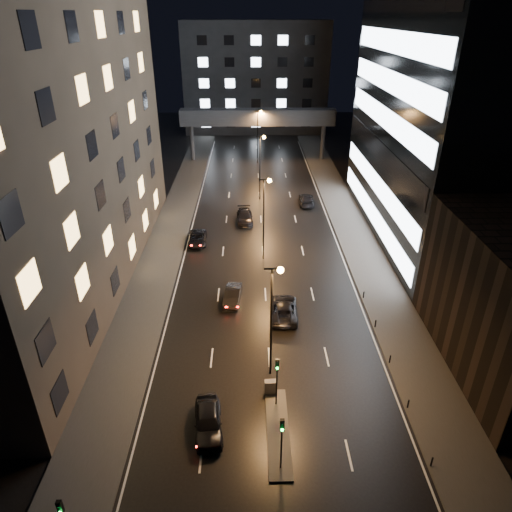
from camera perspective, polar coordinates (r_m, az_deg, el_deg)
The scene contains 22 objects.
ground at distance 66.27m, azimuth 0.62°, elevation 4.63°, with size 160.00×160.00×0.00m, color black.
sidewalk_left at distance 62.62m, azimuth -10.79°, elevation 2.72°, with size 5.00×110.00×0.15m, color #383533.
sidewalk_right at distance 63.26m, azimuth 12.14°, elevation 2.85°, with size 5.00×110.00×0.15m, color #383533.
building_left at distance 49.80m, azimuth -27.04°, elevation 17.87°, with size 15.00×48.00×40.00m, color #2D2319.
building_right_glass at distance 62.78m, azimuth 26.27°, elevation 21.95°, with size 20.00×36.00×45.00m, color black.
building_far at distance 119.57m, azimuth -0.06°, elevation 21.46°, with size 34.00×14.00×25.00m, color #333335.
skybridge at distance 92.54m, azimuth 0.19°, elevation 16.88°, with size 30.00×3.00×10.00m.
median_island at distance 34.88m, azimuth 2.76°, elevation -21.02°, with size 1.60×8.00×0.15m, color #383533.
traffic_signal_near at distance 34.44m, azimuth 2.63°, elevation -14.59°, with size 0.28×0.34×4.40m.
traffic_signal_far at distance 30.64m, azimuth 3.24°, elevation -21.59°, with size 0.28×0.34×4.40m.
bollard_row at distance 39.46m, azimuth 17.37°, elevation -14.67°, with size 0.12×25.12×0.90m.
streetlight_near at distance 35.03m, azimuth 2.21°, elevation -6.59°, with size 1.45×0.50×10.15m.
streetlight_mid_a at distance 52.69m, azimuth 1.15°, elevation 5.90°, with size 1.45×0.50×10.15m.
streetlight_mid_b at distance 71.60m, azimuth 0.63°, elevation 11.98°, with size 1.45×0.50×10.15m.
streetlight_far at distance 90.97m, azimuth 0.31°, elevation 15.49°, with size 1.45×0.50×10.15m.
car_away_a at distance 34.62m, azimuth -6.00°, elevation -19.82°, with size 1.93×4.80×1.63m, color black.
car_away_b at distance 47.18m, azimuth -2.95°, elevation -4.94°, with size 1.52×4.36×1.44m, color black.
car_away_c at distance 59.39m, azimuth -7.32°, elevation 2.19°, with size 2.23×4.84×1.34m, color black.
car_away_d at distance 65.08m, azimuth -1.42°, elevation 4.92°, with size 2.19×5.39×1.56m, color black.
car_toward_a at distance 45.08m, azimuth 3.49°, elevation -6.62°, with size 2.59×5.62×1.56m, color black.
car_toward_b at distance 71.87m, azimuth 6.32°, elevation 7.06°, with size 2.18×5.36×1.56m, color black.
utility_cabinet at distance 36.91m, azimuth 1.80°, elevation -16.02°, with size 0.89×0.49×1.18m, color #454547.
Camera 1 is at (-1.59, -20.74, 26.46)m, focal length 32.00 mm.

